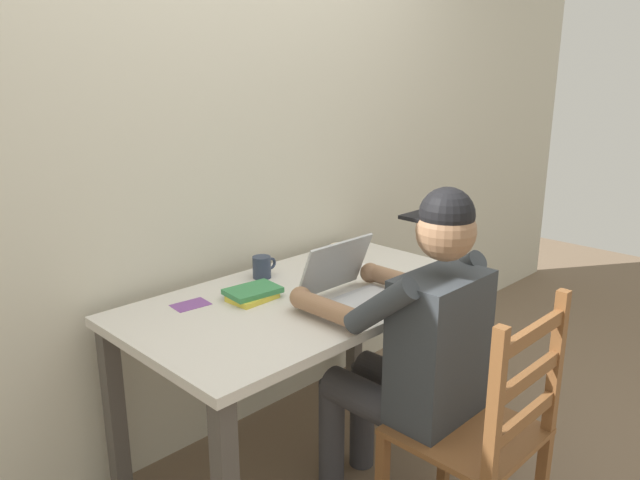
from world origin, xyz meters
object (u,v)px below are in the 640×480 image
(desk, at_px, (308,316))
(wooden_chair, at_px, (481,434))
(landscape_photo_print, at_px, (191,305))
(book_stack_main, at_px, (253,294))
(laptop, at_px, (353,289))
(coffee_mug_dark, at_px, (262,267))
(computer_mouse, at_px, (413,283))
(seated_person, at_px, (413,343))
(coffee_mug_white, at_px, (340,256))

(desk, relative_size, wooden_chair, 1.53)
(landscape_photo_print, bearing_deg, book_stack_main, -23.62)
(wooden_chair, relative_size, laptop, 2.80)
(coffee_mug_dark, xyz_separation_m, landscape_photo_print, (-0.38, -0.05, -0.04))
(wooden_chair, distance_m, computer_mouse, 0.66)
(seated_person, distance_m, wooden_chair, 0.36)
(desk, distance_m, coffee_mug_dark, 0.30)
(computer_mouse, distance_m, coffee_mug_dark, 0.62)
(landscape_photo_print, bearing_deg, laptop, -36.36)
(seated_person, relative_size, laptop, 3.72)
(book_stack_main, distance_m, landscape_photo_print, 0.23)
(computer_mouse, height_order, book_stack_main, book_stack_main)
(laptop, bearing_deg, seated_person, -90.88)
(coffee_mug_dark, bearing_deg, seated_person, -85.67)
(book_stack_main, bearing_deg, landscape_photo_print, 150.36)
(laptop, height_order, coffee_mug_dark, laptop)
(laptop, xyz_separation_m, book_stack_main, (-0.24, 0.29, -0.03))
(seated_person, relative_size, coffee_mug_dark, 10.81)
(laptop, xyz_separation_m, computer_mouse, (0.29, -0.06, -0.04))
(wooden_chair, bearing_deg, laptop, 89.56)
(desk, bearing_deg, coffee_mug_white, 22.55)
(coffee_mug_white, relative_size, coffee_mug_dark, 1.06)
(desk, distance_m, book_stack_main, 0.24)
(wooden_chair, xyz_separation_m, laptop, (0.00, 0.56, 0.35))
(computer_mouse, bearing_deg, laptop, 168.43)
(computer_mouse, relative_size, book_stack_main, 0.48)
(laptop, bearing_deg, coffee_mug_white, 49.61)
(seated_person, relative_size, landscape_photo_print, 9.45)
(laptop, bearing_deg, coffee_mug_dark, 97.54)
(desk, bearing_deg, seated_person, -83.63)
(wooden_chair, distance_m, book_stack_main, 0.94)
(desk, distance_m, computer_mouse, 0.43)
(wooden_chair, relative_size, computer_mouse, 9.23)
(computer_mouse, relative_size, coffee_mug_dark, 0.88)
(desk, bearing_deg, computer_mouse, -35.19)
(desk, xyz_separation_m, wooden_chair, (0.05, -0.74, -0.20))
(coffee_mug_dark, bearing_deg, laptop, -82.46)
(coffee_mug_dark, distance_m, landscape_photo_print, 0.39)
(laptop, relative_size, coffee_mug_white, 2.75)
(wooden_chair, bearing_deg, seated_person, 90.00)
(desk, distance_m, seated_person, 0.47)
(laptop, xyz_separation_m, coffee_mug_white, (0.27, 0.32, -0.00))
(seated_person, xyz_separation_m, coffee_mug_dark, (-0.06, 0.73, 0.12))
(seated_person, relative_size, coffee_mug_white, 10.23)
(book_stack_main, xyz_separation_m, landscape_photo_print, (-0.20, 0.11, -0.02))
(laptop, height_order, coffee_mug_white, laptop)
(book_stack_main, bearing_deg, coffee_mug_white, 3.37)
(seated_person, height_order, computer_mouse, seated_person)
(desk, relative_size, coffee_mug_white, 11.79)
(wooden_chair, relative_size, book_stack_main, 4.44)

